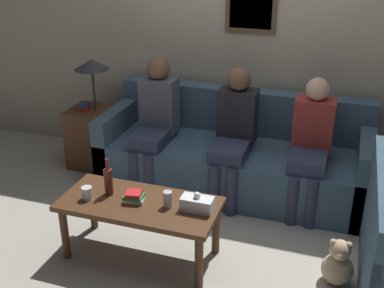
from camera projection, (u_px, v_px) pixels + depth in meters
The scene contains 14 objects.
ground_plane at pixel (218, 213), 4.25m from camera, with size 16.00×16.00×0.00m, color #ADA899.
wall_back at pixel (250, 42), 4.61m from camera, with size 9.00×0.08×2.60m.
couch_main at pixel (234, 156), 4.60m from camera, with size 2.48×0.93×0.88m.
coffee_table at pixel (140, 210), 3.55m from camera, with size 1.18×0.54×0.47m.
side_table_with_lamp at pixel (93, 131), 4.98m from camera, with size 0.44×0.44×1.14m.
wine_bottle at pixel (108, 181), 3.59m from camera, with size 0.06×0.06×0.29m.
drinking_glass at pixel (87, 193), 3.55m from camera, with size 0.08×0.08×0.10m.
book_stack at pixel (134, 197), 3.52m from camera, with size 0.16×0.13×0.08m.
soda_can at pixel (168, 199), 3.44m from camera, with size 0.07×0.07×0.12m.
tissue_box at pixel (197, 204), 3.40m from camera, with size 0.23×0.12×0.14m.
person_left at pixel (155, 118), 4.53m from camera, with size 0.34×0.62×1.23m.
person_middle at pixel (234, 130), 4.29m from camera, with size 0.34×0.63×1.20m.
person_right at pixel (311, 142), 4.11m from camera, with size 0.34×0.61×1.17m.
teddy_bear at pixel (338, 264), 3.37m from camera, with size 0.23×0.23×0.35m.
Camera 1 is at (0.94, -3.51, 2.31)m, focal length 45.00 mm.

